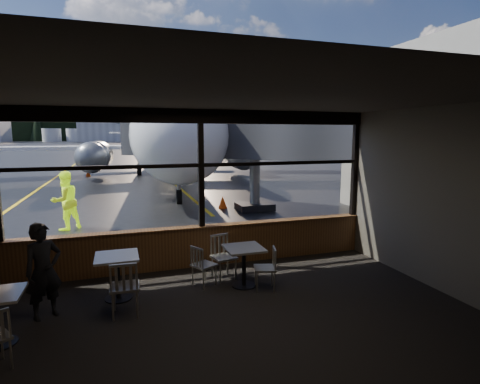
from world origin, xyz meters
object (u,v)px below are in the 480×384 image
ground_crew (65,201)px  cone_wing (88,173)px  cone_nose (223,202)px  jet_bridge (262,154)px  chair_near_w (204,266)px  cafe_table_near (244,267)px  chair_near_n (224,258)px  chair_mid_s (125,287)px  chair_near_e (265,269)px  passenger (44,271)px  cafe_table_mid (118,277)px  airliner (168,101)px

ground_crew → cone_wing: 16.36m
cone_nose → ground_crew: bearing=-161.9°
jet_bridge → chair_near_w: size_ratio=12.15×
cafe_table_near → cone_wing: cafe_table_near is taller
chair_near_n → ground_crew: bearing=-68.8°
chair_mid_s → jet_bridge: bearing=57.4°
chair_mid_s → cone_wing: 22.98m
cafe_table_near → chair_near_n: chair_near_n is taller
chair_mid_s → ground_crew: size_ratio=0.52×
cone_wing → chair_mid_s: bearing=-84.7°
chair_near_e → cone_nose: 8.25m
jet_bridge → cone_wing: bearing=115.7°
passenger → ground_crew: size_ratio=0.86×
chair_near_n → ground_crew: ground_crew is taller
chair_mid_s → ground_crew: 6.76m
cafe_table_near → chair_near_w: chair_near_w is taller
cafe_table_near → jet_bridge: bearing=66.0°
cafe_table_near → cafe_table_mid: bearing=176.3°
chair_near_n → cafe_table_near: bearing=108.8°
cafe_table_near → cone_wing: 22.78m
chair_near_n → ground_crew: (-3.61, 5.54, 0.46)m
chair_near_w → passenger: 2.80m
cafe_table_mid → chair_near_n: (2.08, 0.32, 0.05)m
airliner → chair_near_n: airliner is taller
airliner → jet_bridge: bearing=-77.5°
cafe_table_near → cone_wing: bearing=101.1°
chair_near_w → chair_near_n: size_ratio=0.91×
cafe_table_near → chair_near_n: (-0.28, 0.47, 0.06)m
cafe_table_near → chair_near_n: bearing=120.6°
airliner → cone_wing: 7.79m
airliner → ground_crew: (-5.26, -15.18, -4.47)m
chair_near_e → cone_wing: 23.12m
cafe_table_mid → chair_near_n: bearing=8.7°
cafe_table_near → chair_mid_s: bearing=-166.8°
chair_near_n → cone_wing: size_ratio=1.85×
chair_near_w → ground_crew: size_ratio=0.45×
airliner → cafe_table_mid: 21.93m
jet_bridge → airliner: bearing=96.8°
cafe_table_mid → cafe_table_near: bearing=-3.7°
chair_near_n → passenger: passenger is taller
chair_near_e → chair_near_n: bearing=54.1°
jet_bridge → cone_wing: 17.25m
chair_near_w → cone_nose: chair_near_w is taller
cafe_table_near → cone_wing: (-4.37, 22.35, -0.15)m
airliner → cone_wing: bearing=174.2°
airliner → chair_near_w: 21.61m
cafe_table_near → cone_nose: size_ratio=1.57×
chair_near_n → cone_nose: (2.00, 7.38, -0.21)m
chair_near_w → ground_crew: ground_crew is taller
airliner → chair_near_w: size_ratio=42.15×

